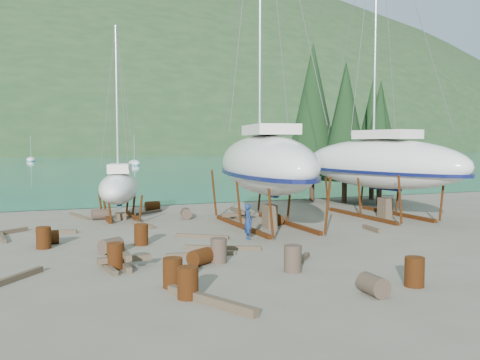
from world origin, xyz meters
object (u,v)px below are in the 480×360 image
object	(u,v)px
worker	(248,222)
large_sailboat_far	(380,163)
small_sailboat_shore	(119,187)
large_sailboat_near	(265,164)

from	to	relation	value
worker	large_sailboat_far	bearing A→B (deg)	-62.03
large_sailboat_far	small_sailboat_shore	world-z (taller)	large_sailboat_far
large_sailboat_near	worker	xyz separation A→B (m)	(-2.15, -3.04, -2.41)
small_sailboat_shore	worker	bearing A→B (deg)	-49.27
small_sailboat_shore	large_sailboat_far	bearing A→B (deg)	-3.64
small_sailboat_shore	large_sailboat_near	bearing A→B (deg)	-26.56
large_sailboat_near	small_sailboat_shore	bearing A→B (deg)	148.45
large_sailboat_far	small_sailboat_shore	distance (m)	14.87
large_sailboat_near	worker	bearing A→B (deg)	-115.87
small_sailboat_shore	worker	distance (m)	9.66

